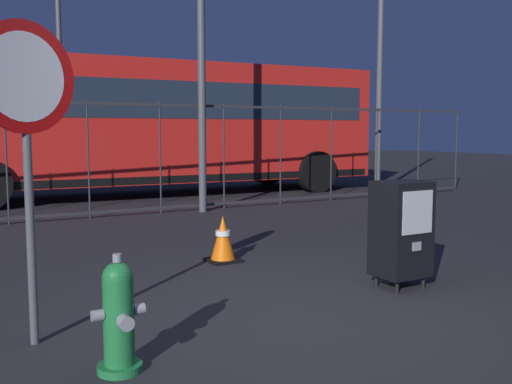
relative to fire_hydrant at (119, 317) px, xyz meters
name	(u,v)px	position (x,y,z in m)	size (l,w,h in m)	color
ground_plane	(300,322)	(1.52, 0.22, -0.35)	(60.00, 60.00, 0.00)	#262628
fire_hydrant	(119,317)	(0.00, 0.00, 0.00)	(0.33, 0.31, 0.75)	#1E7238
newspaper_box_primary	(401,229)	(2.91, 0.57, 0.22)	(0.48, 0.42, 1.02)	black
stop_sign	(26,115)	(-0.37, 0.77, 1.25)	(0.71, 0.31, 2.23)	#4C4F54
traffic_cone	(223,239)	(1.97, 2.43, -0.09)	(0.36, 0.36, 0.53)	black
fence_barrier	(88,159)	(1.52, 6.51, 0.67)	(18.03, 0.04, 2.00)	#2D2D33
bus_near	(153,121)	(3.81, 9.51, 1.36)	(10.62, 3.22, 3.00)	red
street_light_far_left	(59,35)	(2.69, 13.88, 3.81)	(0.32, 0.32, 7.19)	#4C4F54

